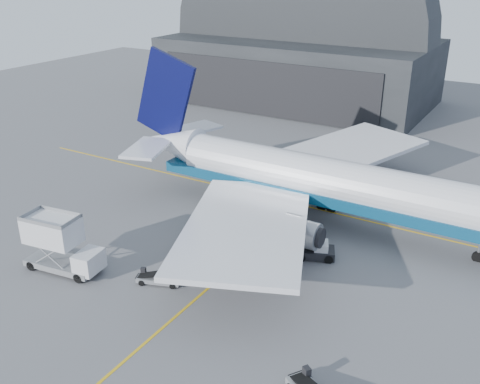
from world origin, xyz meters
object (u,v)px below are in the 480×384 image
Objects in this scene: airliner at (318,180)px; belt_loader_a at (159,278)px; catering_truck at (60,245)px; pushback_tug at (316,251)px.

airliner is 11.67× the size of belt_loader_a.
catering_truck is 23.51m from pushback_tug.
pushback_tug is at bearing 28.30° from catering_truck.
airliner reaches higher than belt_loader_a.
belt_loader_a is at bearing 8.97° from catering_truck.
airliner is 26.29m from catering_truck.
belt_loader_a is (-10.01, -11.14, -0.15)m from pushback_tug.
airliner is 19.94m from belt_loader_a.
catering_truck is 9.52m from belt_loader_a.
catering_truck is (-15.76, -20.93, -2.19)m from airliner.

